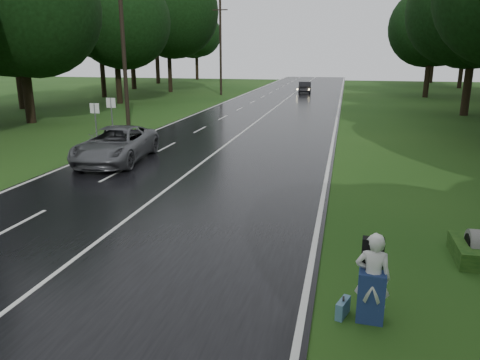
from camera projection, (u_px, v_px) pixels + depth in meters
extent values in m
plane|color=#244815|center=(71.00, 263.00, 11.40)|extent=(160.00, 160.00, 0.00)
cube|color=black|center=(244.00, 132.00, 30.18)|extent=(12.00, 140.00, 0.04)
cube|color=silver|center=(244.00, 131.00, 30.18)|extent=(0.12, 140.00, 0.01)
imported|color=#515356|center=(116.00, 145.00, 21.66)|extent=(3.25, 6.03, 1.61)
imported|color=black|center=(305.00, 87.00, 58.16)|extent=(1.90, 4.44, 1.42)
imported|color=silver|center=(373.00, 278.00, 8.72)|extent=(0.69, 0.47, 1.83)
cube|color=navy|center=(371.00, 297.00, 8.83)|extent=(0.53, 0.37, 1.02)
cube|color=black|center=(373.00, 253.00, 8.87)|extent=(0.43, 0.24, 0.58)
cube|color=#456F89|center=(343.00, 308.00, 9.08)|extent=(0.29, 0.51, 0.35)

